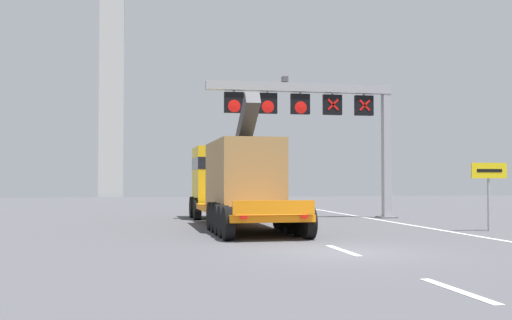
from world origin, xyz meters
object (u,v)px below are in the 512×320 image
heavy_haul_truck_orange (233,180)px  exit_sign_yellow (489,179)px  overhead_lane_gantry (324,111)px  bridge_pylon_distant (112,23)px

heavy_haul_truck_orange → exit_sign_yellow: bearing=-31.4°
overhead_lane_gantry → heavy_haul_truck_orange: (-5.13, -2.98, -3.51)m
heavy_haul_truck_orange → bridge_pylon_distant: (-7.54, 46.96, 18.58)m
overhead_lane_gantry → bridge_pylon_distant: bearing=106.1°
overhead_lane_gantry → bridge_pylon_distant: bridge_pylon_distant is taller
overhead_lane_gantry → heavy_haul_truck_orange: overhead_lane_gantry is taller
heavy_haul_truck_orange → overhead_lane_gantry: bearing=30.2°
heavy_haul_truck_orange → exit_sign_yellow: size_ratio=5.36×
heavy_haul_truck_orange → exit_sign_yellow: 10.70m
heavy_haul_truck_orange → bridge_pylon_distant: 51.06m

